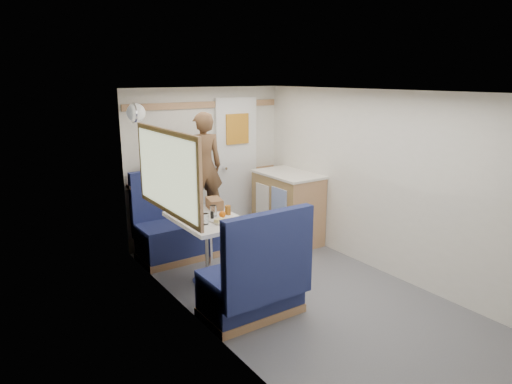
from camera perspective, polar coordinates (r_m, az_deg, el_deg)
floor at (r=4.58m, az=7.77°, el=-13.61°), size 4.50×4.50×0.00m
ceiling at (r=4.05m, az=8.74°, el=12.24°), size 4.50×4.50×0.00m
wall_back at (r=6.02m, az=-6.25°, el=3.36°), size 2.20×0.02×2.00m
wall_left at (r=3.59m, az=-4.97°, el=-4.17°), size 0.02×4.50×2.00m
wall_right at (r=4.99m, az=17.65°, el=0.49°), size 0.02×4.50×2.00m
oak_trim_low at (r=6.03m, az=-6.13°, el=1.94°), size 2.15×0.02×0.08m
oak_trim_high at (r=5.90m, az=-6.37°, el=10.79°), size 2.15×0.02×0.08m
side_window at (r=4.41m, az=-11.16°, el=2.46°), size 0.04×1.30×0.72m
rear_door at (r=6.21m, az=-2.44°, el=3.52°), size 0.62×0.12×1.86m
dinette_table at (r=4.77m, az=-5.99°, el=-4.98°), size 0.62×0.92×0.72m
bench_far at (r=5.59m, az=-10.12°, el=-5.07°), size 0.90×0.59×1.05m
bench_near at (r=4.18m, az=-0.18°, el=-11.71°), size 0.90×0.59×1.05m
ledge at (r=5.66m, az=-11.43°, el=1.22°), size 0.90×0.14×0.04m
dome_light at (r=5.14m, az=-14.78°, el=9.56°), size 0.20×0.20×0.20m
galley_counter at (r=6.00m, az=3.96°, el=-1.86°), size 0.57×0.92×0.92m
person at (r=5.45m, az=-6.62°, el=3.19°), size 0.52×0.39×1.29m
duffel_bag at (r=5.64m, az=-11.18°, el=2.57°), size 0.52×0.36×0.22m
tray at (r=4.57m, az=-3.81°, el=-3.66°), size 0.29×0.35×0.02m
orange_fruit at (r=4.64m, az=-4.22°, el=-2.80°), size 0.07×0.07×0.07m
cheese_block at (r=4.51m, az=-4.63°, el=-3.54°), size 0.11×0.09×0.03m
wine_glass at (r=4.68m, az=-7.88°, el=-1.85°), size 0.08×0.08×0.17m
tumbler_left at (r=4.51m, az=-6.35°, el=-3.35°), size 0.07×0.07×0.11m
tumbler_mid at (r=4.97m, az=-8.02°, el=-1.66°), size 0.07×0.07×0.12m
tumbler_right at (r=4.76m, az=-5.34°, el=-2.35°), size 0.07×0.07×0.11m
beer_glass at (r=4.79m, az=-3.55°, el=-2.27°), size 0.06×0.06×0.10m
pepper_grinder at (r=4.63m, az=-5.50°, el=-2.96°), size 0.03×0.03×0.09m
bread_loaf at (r=5.03m, az=-5.22°, el=-1.44°), size 0.20×0.29×0.11m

